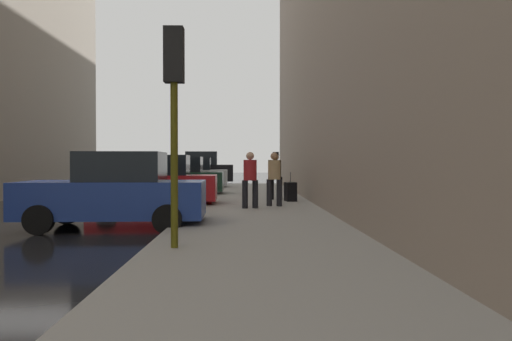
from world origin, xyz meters
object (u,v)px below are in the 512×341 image
Objects in this scene: pedestrian_with_fedora at (276,173)px; pedestrian_in_red_jacket at (250,177)px; parked_blue_sedan at (115,192)px; pedestrian_in_tan_coat at (274,176)px; fire_hydrant at (208,194)px; parked_red_hatchback at (156,183)px; traffic_light at (174,88)px; parked_dark_green_sedan at (177,178)px; parked_silver_sedan at (191,174)px; parked_black_suv at (199,170)px; rolling_suitcase at (290,192)px.

pedestrian_with_fedora reaches higher than pedestrian_in_red_jacket.
pedestrian_in_tan_coat is (3.96, 4.18, 0.26)m from parked_blue_sedan.
parked_red_hatchback is at bearing 172.01° from fire_hydrant.
pedestrian_with_fedora is 3.58m from pedestrian_in_red_jacket.
traffic_light is at bearing -61.99° from parked_blue_sedan.
parked_red_hatchback is 1.85m from fire_hydrant.
parked_dark_green_sedan is 0.99× the size of parked_silver_sedan.
parked_dark_green_sedan and parked_silver_sedan have the same top height.
fire_hydrant is at bearing -83.87° from parked_black_suv.
parked_blue_sedan is at bearing -90.00° from parked_silver_sedan.
parked_blue_sedan reaches higher than rolling_suitcase.
pedestrian_in_red_jacket reaches higher than rolling_suitcase.
rolling_suitcase is (4.66, -15.69, -0.54)m from parked_black_suv.
parked_red_hatchback is at bearing 90.00° from parked_blue_sedan.
pedestrian_in_tan_coat is at bearing -109.53° from rolling_suitcase.
pedestrian_with_fedora is at bearing 73.77° from pedestrian_in_red_jacket.
pedestrian_in_red_jacket reaches higher than parked_blue_sedan.
rolling_suitcase is (4.66, 6.16, -0.36)m from parked_blue_sedan.
pedestrian_in_red_jacket is (1.33, 6.93, -1.65)m from traffic_light.
rolling_suitcase is (4.66, 0.86, -0.36)m from parked_red_hatchback.
pedestrian_in_tan_coat is (3.96, -1.11, 0.26)m from parked_red_hatchback.
pedestrian_in_red_jacket is at bearing 47.32° from parked_blue_sedan.
parked_silver_sedan is 5.29m from parked_black_suv.
pedestrian_in_red_jacket reaches higher than parked_silver_sedan.
parked_dark_green_sedan is 5.70m from pedestrian_with_fedora.
parked_red_hatchback is 5.45m from parked_dark_green_sedan.
parked_blue_sedan is 5.77m from pedestrian_in_tan_coat.
parked_black_suv is 18.67m from pedestrian_in_red_jacket.
parked_black_suv is 2.73× the size of pedestrian_in_red_jacket.
pedestrian_in_red_jacket reaches higher than parked_dark_green_sedan.
pedestrian_in_tan_coat reaches higher than parked_silver_sedan.
pedestrian_with_fedora is (4.18, -3.86, 0.29)m from parked_dark_green_sedan.
traffic_light reaches higher than fire_hydrant.
parked_silver_sedan is (-0.00, 5.81, 0.00)m from parked_dark_green_sedan.
parked_silver_sedan is at bearing 113.38° from pedestrian_with_fedora.
parked_black_suv is at bearing 102.64° from pedestrian_in_tan_coat.
parked_dark_green_sedan is 2.46× the size of pedestrian_in_red_jacket.
parked_dark_green_sedan is at bearing -90.00° from parked_silver_sedan.
pedestrian_in_red_jacket is at bearing -118.68° from rolling_suitcase.
parked_blue_sedan is 6.02× the size of fire_hydrant.
pedestrian_in_red_jacket is (3.18, -18.40, 0.07)m from parked_black_suv.
pedestrian_in_red_jacket is at bearing -136.85° from pedestrian_in_tan_coat.
pedestrian_with_fedora is 1.71× the size of rolling_suitcase.
parked_red_hatchback is 4.76m from rolling_suitcase.
pedestrian_in_tan_coat is at bearing 46.54° from parked_blue_sedan.
parked_red_hatchback is 11.27m from parked_silver_sedan.
parked_black_suv is 6.63× the size of fire_hydrant.
rolling_suitcase is at bearing 10.49° from parked_red_hatchback.
parked_blue_sedan and parked_red_hatchback have the same top height.
pedestrian_in_tan_coat reaches higher than parked_dark_green_sedan.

